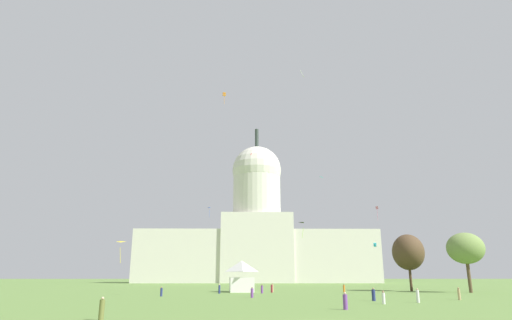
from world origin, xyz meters
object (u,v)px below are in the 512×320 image
Objects in this scene: tree_east_mid at (408,252)px; person_navy_near_tent at (374,295)px; capitol_building at (257,236)px; kite_turquoise_mid at (320,178)px; kite_red_high at (251,154)px; tree_east_near at (465,248)px; event_tent at (242,276)px; kite_cyan_low at (375,245)px; person_purple_edge_east at (252,293)px; person_maroon_front_center at (272,289)px; kite_orange_high at (224,94)px; person_purple_lawn_far_right at (262,289)px; kite_white_mid at (302,74)px; kite_yellow_low at (120,246)px; kite_blue_mid at (210,209)px; person_olive_near_tree_west at (102,310)px; kite_black_low at (304,224)px; person_white_edge_west at (418,296)px; person_purple_deep_crowd at (345,302)px; person_tan_mid_right at (459,294)px; person_navy_near_tree_east at (219,289)px; person_navy_back_right at (161,292)px; person_white_mid_left at (383,298)px; person_orange_mid_center at (344,288)px; kite_pink_mid at (377,210)px; person_tan_front_right at (272,288)px.

tree_east_mid is 7.06× the size of person_navy_near_tent.
capitol_building reaches higher than kite_turquoise_mid.
tree_east_near is at bearing -100.47° from kite_red_high.
kite_red_high reaches higher than event_tent.
kite_cyan_low is 1.52× the size of kite_red_high.
person_maroon_front_center reaches higher than person_purple_edge_east.
tree_east_mid is 3.76× the size of kite_orange_high.
kite_orange_high is (-7.19, 32.85, 48.18)m from person_purple_edge_east.
person_purple_lawn_far_right is at bearing -124.27° from kite_red_high.
kite_white_mid reaches higher than kite_cyan_low.
kite_red_high reaches higher than kite_yellow_low.
person_olive_near_tree_west is at bearing 123.68° from kite_blue_mid.
person_white_edge_west is at bearing -125.38° from kite_black_low.
person_purple_deep_crowd is (7.39, -40.34, 0.02)m from person_purple_lawn_far_right.
person_tan_mid_right is 1.14× the size of kite_turquoise_mid.
event_tent is 4.29× the size of person_navy_near_tree_east.
person_navy_back_right is at bearing -55.89° from person_olive_near_tree_west.
kite_yellow_low is at bearing 58.39° from person_white_edge_west.
kite_orange_high reaches higher than kite_blue_mid.
tree_east_mid is 62.27m from kite_yellow_low.
kite_black_low is at bearing 2.11° from person_white_mid_left.
kite_turquoise_mid reaches higher than person_orange_mid_center.
person_navy_back_right is 1.09× the size of kite_cyan_low.
person_purple_deep_crowd is (11.48, -46.92, -2.43)m from event_tent.
event_tent is at bearing -173.26° from tree_east_mid.
capitol_building reaches higher than tree_east_mid.
kite_red_high is 0.26× the size of kite_pink_mid.
person_purple_deep_crowd reaches higher than person_white_mid_left.
kite_yellow_low is (-61.21, -11.42, 0.66)m from tree_east_mid.
person_tan_mid_right is (-14.62, -25.52, -7.92)m from tree_east_near.
person_tan_front_right is at bearing 124.63° from kite_orange_high.
tree_east_near is at bearing 55.25° from person_tan_mid_right.
tree_east_mid is 35.36m from person_tan_mid_right.
kite_turquoise_mid is at bearing 48.85° from kite_white_mid.
kite_black_low is at bearing 108.37° from person_tan_mid_right.
kite_red_high reaches higher than person_purple_lawn_far_right.
kite_white_mid reaches higher than kite_blue_mid.
kite_blue_mid is (-32.12, 113.74, 28.19)m from person_white_mid_left.
kite_blue_mid is (-10.01, 82.75, 28.09)m from person_navy_near_tree_east.
person_maroon_front_center is at bearing 71.36° from kite_cyan_low.
kite_cyan_low is at bearing -112.40° from person_purple_deep_crowd.
kite_white_mid is (3.76, -28.00, 33.71)m from person_maroon_front_center.
person_orange_mid_center reaches higher than person_purple_edge_east.
event_tent is at bearing 16.54° from kite_yellow_low.
kite_blue_mid is 78.46m from kite_pink_mid.
kite_cyan_low reaches higher than person_white_mid_left.
kite_black_low is at bearing 145.44° from kite_blue_mid.
person_tan_front_right reaches higher than person_tan_mid_right.
kite_turquoise_mid reaches higher than person_white_edge_west.
kite_yellow_low is at bearing 51.17° from person_white_mid_left.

